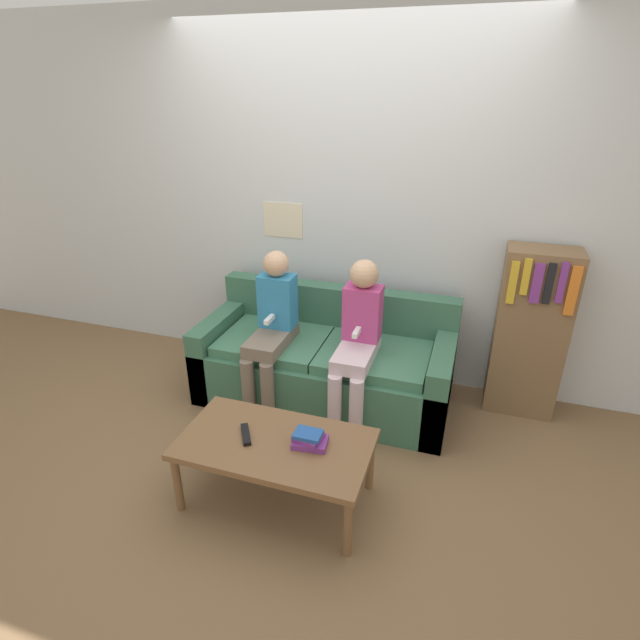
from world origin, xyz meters
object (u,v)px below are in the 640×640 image
Objects in this scene: person_right at (358,336)px; tv_remote at (246,434)px; coffee_table at (275,448)px; person_left at (272,325)px; bookshelf at (530,333)px; couch at (326,364)px.

person_right is 0.99m from tv_remote.
person_left is (-0.38, 0.87, 0.26)m from coffee_table.
tv_remote is 0.14× the size of bookshelf.
couch is at bearing 147.15° from person_right.
tv_remote is (0.22, -0.88, -0.21)m from person_left.
bookshelf is at bearing 46.37° from coffee_table.
bookshelf is (1.66, 0.48, -0.03)m from person_left.
person_right is 6.64× the size of tv_remote.
coffee_table is 0.87× the size of bookshelf.
couch is at bearing 52.13° from tv_remote.
person_left is 6.62× the size of tv_remote.
couch is 0.48m from person_right.
tv_remote is at bearing -96.07° from couch.
coffee_table is at bearing -104.07° from person_right.
couch is 1.07m from tv_remote.
person_left is at bearing -164.07° from bookshelf.
person_left is at bearing -179.81° from person_right.
bookshelf is at bearing 11.29° from tv_remote.
coffee_table is at bearing -87.16° from couch.
person_left reaches higher than coffee_table.
bookshelf reaches higher than couch.
couch is 1.51× the size of bookshelf.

